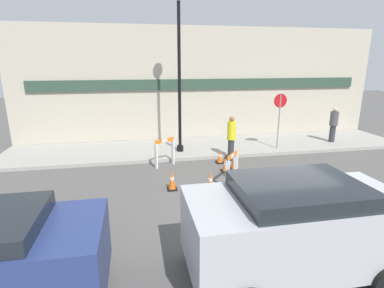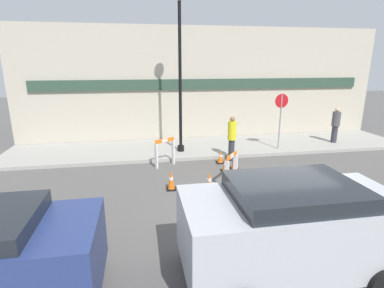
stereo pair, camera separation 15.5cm
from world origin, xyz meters
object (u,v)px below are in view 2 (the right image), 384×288
object	(u,v)px
streetlamp_post	(180,54)
person_worker	(232,137)
parked_car_1	(291,224)
person_pedestrian	(336,124)
stop_sign	(281,113)

from	to	relation	value
streetlamp_post	person_worker	world-z (taller)	streetlamp_post
streetlamp_post	parked_car_1	size ratio (longest dim) A/B	1.62
streetlamp_post	person_worker	xyz separation A→B (m)	(1.88, -1.24, -3.19)
person_worker	parked_car_1	size ratio (longest dim) A/B	0.46
parked_car_1	streetlamp_post	bearing A→B (deg)	96.80
person_pedestrian	parked_car_1	distance (m)	10.29
person_pedestrian	stop_sign	bearing A→B (deg)	-21.01
stop_sign	person_pedestrian	xyz separation A→B (m)	(3.09, 0.55, -0.72)
parked_car_1	stop_sign	bearing A→B (deg)	65.71
streetlamp_post	parked_car_1	world-z (taller)	streetlamp_post
streetlamp_post	person_pedestrian	distance (m)	8.04
person_worker	parked_car_1	world-z (taller)	parked_car_1
streetlamp_post	stop_sign	distance (m)	4.95
person_worker	person_pedestrian	distance (m)	5.70
stop_sign	parked_car_1	xyz separation A→B (m)	(-3.37, -7.47, -0.73)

